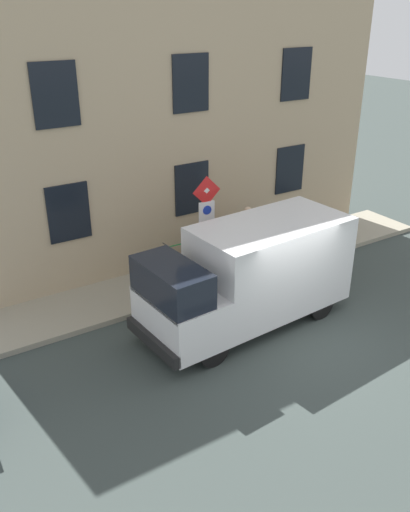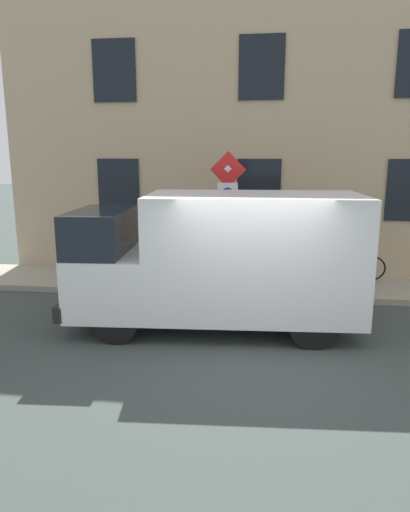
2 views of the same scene
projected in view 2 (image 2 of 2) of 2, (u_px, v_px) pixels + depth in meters
name	position (u px, v px, depth m)	size (l,w,h in m)	color
ground_plane	(251.00, 347.00, 7.88)	(80.00, 80.00, 0.00)	#38423F
sidewalk_slab	(256.00, 285.00, 11.33)	(2.01, 15.33, 0.14)	gray
building_facade	(260.00, 136.00, 11.87)	(0.75, 13.33, 7.26)	tan
sign_post_stacked	(228.00, 207.00, 10.20)	(0.17, 0.56, 2.99)	#474C47
delivery_van	(221.00, 258.00, 8.52)	(2.32, 5.44, 2.50)	silver
bicycle_blue	(349.00, 266.00, 11.40)	(0.46, 1.72, 0.89)	black
bicycle_red	(308.00, 265.00, 11.52)	(0.46, 1.71, 0.89)	black
bicycle_purple	(268.00, 263.00, 11.64)	(0.48, 1.72, 0.89)	black
bicycle_green	(229.00, 262.00, 11.76)	(0.46, 1.71, 0.89)	black
pedestrian	(309.00, 247.00, 10.87)	(0.47, 0.46, 1.72)	#262B47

